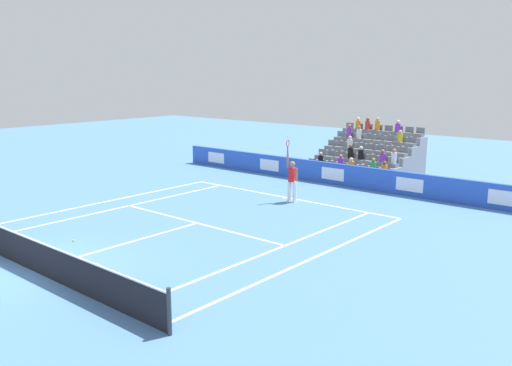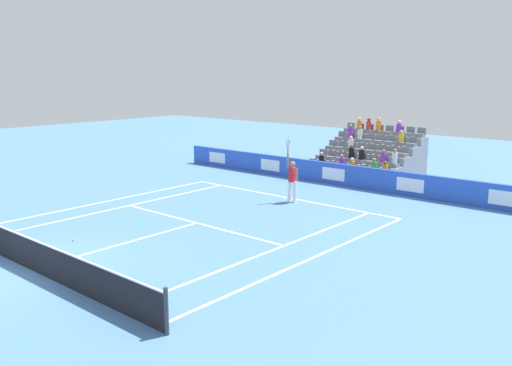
% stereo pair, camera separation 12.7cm
% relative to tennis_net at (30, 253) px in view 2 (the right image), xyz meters
% --- Properties ---
extents(ground_plane, '(80.00, 80.00, 0.00)m').
position_rel_tennis_net_xyz_m(ground_plane, '(0.00, 0.00, -0.49)').
color(ground_plane, '#4C7AB2').
extents(line_baseline, '(10.97, 0.10, 0.01)m').
position_rel_tennis_net_xyz_m(line_baseline, '(0.00, -11.89, -0.49)').
color(line_baseline, white).
rests_on(line_baseline, ground).
extents(line_service, '(8.23, 0.10, 0.01)m').
position_rel_tennis_net_xyz_m(line_service, '(0.00, -6.40, -0.49)').
color(line_service, white).
rests_on(line_service, ground).
extents(line_centre_service, '(0.10, 6.40, 0.01)m').
position_rel_tennis_net_xyz_m(line_centre_service, '(0.00, -3.20, -0.49)').
color(line_centre_service, white).
rests_on(line_centre_service, ground).
extents(line_singles_sideline_left, '(0.10, 11.89, 0.01)m').
position_rel_tennis_net_xyz_m(line_singles_sideline_left, '(4.12, -5.95, -0.49)').
color(line_singles_sideline_left, white).
rests_on(line_singles_sideline_left, ground).
extents(line_singles_sideline_right, '(0.10, 11.89, 0.01)m').
position_rel_tennis_net_xyz_m(line_singles_sideline_right, '(-4.12, -5.95, -0.49)').
color(line_singles_sideline_right, white).
rests_on(line_singles_sideline_right, ground).
extents(line_doubles_sideline_left, '(0.10, 11.89, 0.01)m').
position_rel_tennis_net_xyz_m(line_doubles_sideline_left, '(5.49, -5.95, -0.49)').
color(line_doubles_sideline_left, white).
rests_on(line_doubles_sideline_left, ground).
extents(line_doubles_sideline_right, '(0.10, 11.89, 0.01)m').
position_rel_tennis_net_xyz_m(line_doubles_sideline_right, '(-5.49, -5.95, -0.49)').
color(line_doubles_sideline_right, white).
rests_on(line_doubles_sideline_right, ground).
extents(line_centre_mark, '(0.10, 0.20, 0.01)m').
position_rel_tennis_net_xyz_m(line_centre_mark, '(0.00, -11.79, -0.49)').
color(line_centre_mark, white).
rests_on(line_centre_mark, ground).
extents(sponsor_barrier, '(20.30, 0.22, 1.07)m').
position_rel_tennis_net_xyz_m(sponsor_barrier, '(-0.00, -15.77, 0.04)').
color(sponsor_barrier, blue).
rests_on(sponsor_barrier, ground).
extents(tennis_net, '(11.97, 0.10, 1.07)m').
position_rel_tennis_net_xyz_m(tennis_net, '(0.00, 0.00, 0.00)').
color(tennis_net, '#33383D').
rests_on(tennis_net, ground).
extents(tennis_player, '(0.54, 0.41, 2.85)m').
position_rel_tennis_net_xyz_m(tennis_player, '(-0.66, -11.39, 0.50)').
color(tennis_player, white).
rests_on(tennis_player, ground).
extents(stadium_stand, '(4.96, 4.75, 3.01)m').
position_rel_tennis_net_xyz_m(stadium_stand, '(-0.00, -19.32, 0.34)').
color(stadium_stand, gray).
rests_on(stadium_stand, ground).
extents(loose_tennis_ball, '(0.07, 0.07, 0.07)m').
position_rel_tennis_net_xyz_m(loose_tennis_ball, '(1.50, -2.22, -0.46)').
color(loose_tennis_ball, '#D1E533').
rests_on(loose_tennis_ball, ground).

